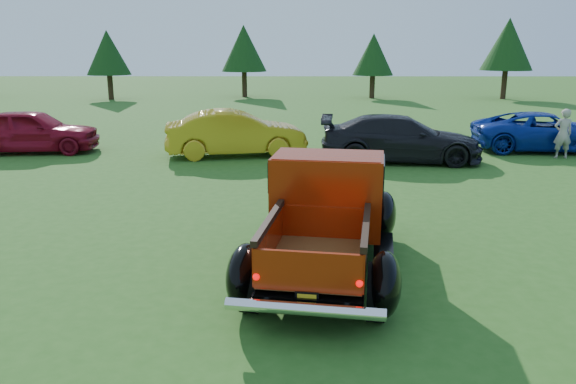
# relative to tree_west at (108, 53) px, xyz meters

# --- Properties ---
(ground) EXTENTS (120.00, 120.00, 0.00)m
(ground) POSITION_rel_tree_west_xyz_m (12.00, -29.00, -3.11)
(ground) COLOR #295919
(ground) RESTS_ON ground
(tree_west) EXTENTS (2.94, 2.94, 4.60)m
(tree_west) POSITION_rel_tree_west_xyz_m (0.00, 0.00, 0.00)
(tree_west) COLOR #332114
(tree_west) RESTS_ON ground
(tree_mid_left) EXTENTS (3.20, 3.20, 5.00)m
(tree_mid_left) POSITION_rel_tree_west_xyz_m (9.00, 2.00, 0.27)
(tree_mid_left) COLOR #332114
(tree_mid_left) RESTS_ON ground
(tree_mid_right) EXTENTS (2.82, 2.82, 4.40)m
(tree_mid_right) POSITION_rel_tree_west_xyz_m (18.00, 1.00, -0.14)
(tree_mid_right) COLOR #332114
(tree_mid_right) RESTS_ON ground
(tree_east) EXTENTS (3.46, 3.46, 5.40)m
(tree_east) POSITION_rel_tree_west_xyz_m (27.00, 0.50, 0.55)
(tree_east) COLOR #332114
(tree_east) RESTS_ON ground
(pickup_truck) EXTENTS (2.96, 5.18, 1.84)m
(pickup_truck) POSITION_rel_tree_west_xyz_m (12.92, -29.88, -2.24)
(pickup_truck) COLOR black
(pickup_truck) RESTS_ON ground
(show_car_red) EXTENTS (4.53, 2.18, 1.49)m
(show_car_red) POSITION_rel_tree_west_xyz_m (3.50, -19.86, -2.36)
(show_car_red) COLOR maroon
(show_car_red) RESTS_ON ground
(show_car_yellow) EXTENTS (4.77, 2.38, 1.50)m
(show_car_yellow) POSITION_rel_tree_west_xyz_m (10.50, -20.43, -2.36)
(show_car_yellow) COLOR gold
(show_car_yellow) RESTS_ON ground
(show_car_grey) EXTENTS (5.14, 2.47, 1.45)m
(show_car_grey) POSITION_rel_tree_west_xyz_m (15.76, -21.32, -2.39)
(show_car_grey) COLOR black
(show_car_grey) RESTS_ON ground
(show_car_blue) EXTENTS (4.93, 2.54, 1.33)m
(show_car_blue) POSITION_rel_tree_west_xyz_m (21.10, -19.46, -2.44)
(show_car_blue) COLOR navy
(show_car_blue) RESTS_ON ground
(spectator) EXTENTS (0.59, 0.39, 1.60)m
(spectator) POSITION_rel_tree_west_xyz_m (21.09, -20.78, -2.31)
(spectator) COLOR #A79D91
(spectator) RESTS_ON ground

